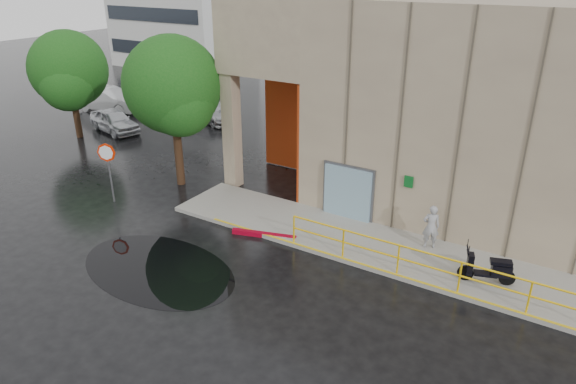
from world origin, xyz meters
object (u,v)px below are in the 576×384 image
at_px(red_curb, 264,235).
at_px(tree_far, 68,73).
at_px(person, 431,227).
at_px(car_c, 211,111).
at_px(car_a, 114,121).
at_px(scooter, 489,261).
at_px(car_b, 109,100).
at_px(tree_near, 174,89).
at_px(stop_sign, 108,160).

xyz_separation_m(red_curb, tree_far, (-15.53, 4.09, 3.59)).
bearing_deg(tree_far, person, -5.20).
bearing_deg(car_c, person, -99.67).
bearing_deg(car_a, red_curb, -97.85).
bearing_deg(scooter, red_curb, 168.96).
xyz_separation_m(car_b, tree_near, (12.81, -6.93, 3.52)).
bearing_deg(car_c, car_a, 162.29).
relative_size(red_curb, car_b, 0.50).
bearing_deg(scooter, tree_far, 153.78).
bearing_deg(tree_near, car_a, 156.21).
bearing_deg(tree_far, stop_sign, -29.89).
bearing_deg(stop_sign, scooter, 5.59).
height_order(red_curb, tree_near, tree_near).
bearing_deg(red_curb, car_a, 157.82).
bearing_deg(car_c, stop_sign, -142.05).
xyz_separation_m(person, car_a, (-20.09, 3.82, -0.27)).
xyz_separation_m(scooter, stop_sign, (-14.57, -1.80, 0.97)).
distance_m(stop_sign, car_c, 12.42).
distance_m(stop_sign, car_a, 10.33).
bearing_deg(tree_far, car_b, 122.21).
bearing_deg(car_c, scooter, -99.84).
bearing_deg(car_b, car_a, -138.36).
xyz_separation_m(scooter, car_b, (-26.17, 8.01, -0.11)).
bearing_deg(red_curb, tree_near, 160.34).
distance_m(person, scooter, 2.46).
bearing_deg(red_curb, car_c, 136.46).
distance_m(red_curb, car_b, 20.71).
bearing_deg(person, stop_sign, -11.85).
bearing_deg(car_c, tree_far, 165.49).
distance_m(car_b, tree_far, 6.50).
relative_size(car_b, car_c, 1.09).
bearing_deg(stop_sign, tree_far, 148.66).
bearing_deg(car_c, tree_near, -130.09).
bearing_deg(scooter, car_a, 148.73).
height_order(car_a, tree_near, tree_near).
bearing_deg(scooter, tree_near, 156.77).
relative_size(person, car_b, 0.33).
xyz_separation_m(red_curb, tree_near, (-5.83, 2.08, 4.22)).
bearing_deg(red_curb, stop_sign, -173.51).
xyz_separation_m(car_a, tree_near, (8.89, -3.92, 3.64)).
xyz_separation_m(stop_sign, car_b, (-11.61, 9.81, -1.08)).
height_order(stop_sign, car_c, stop_sign).
bearing_deg(scooter, car_b, 144.38).
distance_m(car_a, car_b, 4.94).
relative_size(scooter, car_b, 0.36).
height_order(red_curb, car_c, car_c).
bearing_deg(car_b, stop_sign, -141.04).
bearing_deg(scooter, person, 132.68).
distance_m(scooter, car_c, 21.26).
bearing_deg(tree_near, car_b, 151.58).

